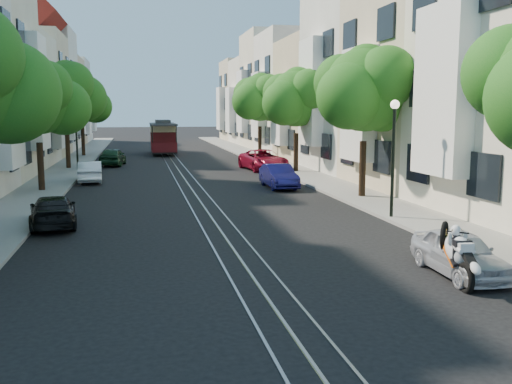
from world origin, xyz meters
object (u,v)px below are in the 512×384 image
parked_car_w_far (113,157)px  tree_e_d (261,99)px  tree_w_c (66,93)px  lamp_west (76,128)px  parked_car_e_far (263,160)px  tree_w_b (38,100)px  lamp_east (394,141)px  parked_car_w_mid (90,172)px  sportbike_rider (457,252)px  parked_car_e_near (459,253)px  parked_car_e_mid (279,176)px  parked_car_w_near (53,211)px  tree_e_b (366,92)px  tree_w_d (82,103)px  cable_car (163,136)px  tree_e_c (297,100)px

parked_car_w_far → tree_e_d: bearing=-154.9°
tree_w_c → lamp_west: (0.84, -2.98, -2.22)m
parked_car_e_far → tree_w_b: bearing=-154.4°
lamp_east → parked_car_w_mid: (-11.51, 13.53, -2.27)m
tree_e_d → parked_car_w_far: (-11.66, -3.85, -4.22)m
tree_w_c → sportbike_rider: 31.07m
parked_car_e_near → parked_car_e_mid: bearing=93.5°
parked_car_e_far → parked_car_w_far: size_ratio=1.29×
tree_e_d → parked_car_w_far: tree_e_d is taller
lamp_west → parked_car_e_mid: size_ratio=1.14×
parked_car_w_near → parked_car_e_far: bearing=-130.8°
tree_e_b → tree_e_d: 22.00m
tree_w_d → lamp_west: tree_w_d is taller
tree_w_d → sportbike_rider: size_ratio=3.60×
tree_w_d → lamp_west: size_ratio=1.57×
parked_car_w_near → parked_car_w_far: bearing=-100.3°
tree_w_c → tree_w_b: bearing=-90.0°
tree_e_b → tree_w_d: (-14.40, 27.00, -0.13)m
parked_car_w_mid → parked_car_e_mid: bearing=152.1°
tree_w_c → parked_car_e_far: (12.64, -3.08, -4.39)m
parked_car_w_near → parked_car_w_mid: size_ratio=1.03×
tree_w_d → parked_car_w_mid: size_ratio=1.85×
lamp_east → parked_car_e_mid: lamp_east is taller
tree_w_d → parked_car_e_mid: size_ratio=1.79×
sportbike_rider → parked_car_w_far: size_ratio=0.47×
tree_w_c → parked_car_w_mid: bearing=-75.5°
tree_w_d → parked_car_e_far: 19.32m
tree_e_b → tree_w_d: size_ratio=1.03×
tree_e_b → tree_w_d: tree_e_b is taller
parked_car_e_mid → parked_car_w_far: (-8.80, 13.93, 0.05)m
tree_w_c → parked_car_e_near: bearing=-66.6°
tree_w_c → cable_car: bearing=61.9°
lamp_west → sportbike_rider: 27.78m
tree_e_b → parked_car_e_far: tree_e_b is taller
tree_e_d → parked_car_e_mid: tree_e_d is taller
sportbike_rider → parked_car_e_far: (1.15, 25.46, -0.10)m
lamp_west → parked_car_e_near: 27.31m
parked_car_w_near → parked_car_w_far: size_ratio=0.96×
tree_w_d → parked_car_w_far: size_ratio=1.71×
tree_e_b → lamp_west: size_ratio=1.61×
tree_e_b → tree_w_b: bearing=160.9°
tree_e_c → parked_car_e_near: size_ratio=2.05×
parked_car_w_mid → tree_e_d: bearing=-136.4°
lamp_west → tree_e_c: bearing=-8.5°
tree_w_d → parked_car_w_far: tree_w_d is taller
tree_e_c → tree_e_d: bearing=90.0°
tree_w_c → cable_car: 14.77m
sportbike_rider → tree_e_d: bearing=90.4°
parked_car_w_mid → tree_w_c: bearing=-79.1°
lamp_east → cable_car: lamp_east is taller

